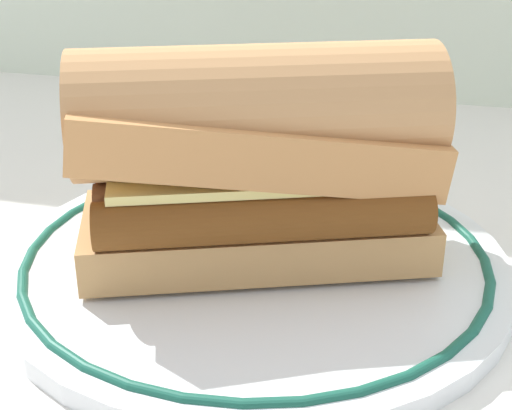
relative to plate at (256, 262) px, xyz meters
The scene contains 3 objects.
ground_plane 0.02m from the plate, 54.80° to the right, with size 1.50×1.50×0.00m, color silver.
plate is the anchor object (origin of this frame).
sausage_sandwich 0.07m from the plate, 110.56° to the right, with size 0.22×0.15×0.12m.
Camera 1 is at (0.08, -0.37, 0.23)m, focal length 53.75 mm.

